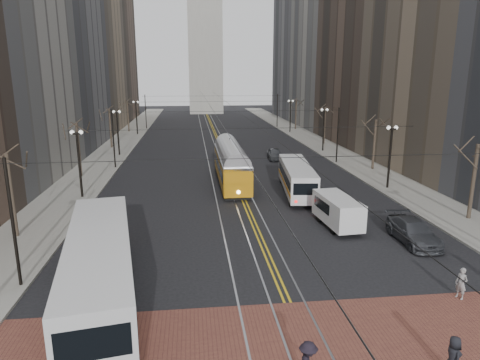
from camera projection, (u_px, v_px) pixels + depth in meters
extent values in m
plane|color=black|center=(283.00, 292.00, 20.83)|extent=(260.00, 260.00, 0.00)
cube|color=gray|center=(118.00, 147.00, 62.56)|extent=(5.00, 140.00, 0.15)
cube|color=gray|center=(317.00, 143.00, 65.86)|extent=(5.00, 140.00, 0.15)
cube|color=brown|center=(305.00, 342.00, 16.97)|extent=(25.00, 6.00, 0.01)
cube|color=gray|center=(220.00, 145.00, 64.23)|extent=(4.80, 130.00, 0.02)
cube|color=gold|center=(220.00, 145.00, 64.23)|extent=(0.42, 130.00, 0.01)
cube|color=slate|center=(32.00, 24.00, 58.31)|extent=(16.00, 20.00, 34.00)
cube|color=brown|center=(94.00, 30.00, 96.17)|extent=(16.00, 20.00, 40.00)
cube|color=brown|center=(388.00, 29.00, 63.92)|extent=(16.00, 20.00, 34.00)
cube|color=slate|center=(314.00, 33.00, 101.79)|extent=(16.00, 20.00, 40.00)
cube|color=#B2AFA5|center=(204.00, 6.00, 112.49)|extent=(9.00, 9.00, 56.00)
cylinder|color=black|center=(80.00, 166.00, 36.01)|extent=(0.20, 0.20, 5.60)
cylinder|color=black|center=(118.00, 134.00, 55.30)|extent=(0.20, 0.20, 5.60)
cylinder|color=black|center=(137.00, 119.00, 74.59)|extent=(0.20, 0.20, 5.60)
cylinder|color=black|center=(390.00, 159.00, 39.02)|extent=(0.20, 0.20, 5.60)
cylinder|color=black|center=(324.00, 131.00, 58.32)|extent=(0.20, 0.20, 5.60)
cylinder|color=black|center=(290.00, 117.00, 77.61)|extent=(0.20, 0.20, 5.60)
cylinder|color=#382D23|center=(12.00, 197.00, 27.11)|extent=(0.28, 0.28, 5.60)
cylinder|color=#382D23|center=(79.00, 151.00, 43.51)|extent=(0.28, 0.28, 5.60)
cylinder|color=#382D23|center=(111.00, 129.00, 60.87)|extent=(0.28, 0.28, 5.60)
cylinder|color=#382D23|center=(128.00, 117.00, 78.23)|extent=(0.28, 0.28, 5.60)
cylinder|color=#382D23|center=(473.00, 183.00, 30.56)|extent=(0.28, 0.28, 5.60)
cylinder|color=#382D23|center=(374.00, 145.00, 46.96)|extent=(0.28, 0.28, 5.60)
cylinder|color=#382D23|center=(324.00, 126.00, 64.32)|extent=(0.28, 0.28, 5.60)
cylinder|color=#382D23|center=(296.00, 115.00, 81.68)|extent=(0.28, 0.28, 5.60)
cylinder|color=black|center=(209.00, 105.00, 62.63)|extent=(0.03, 120.00, 0.03)
cylinder|color=black|center=(230.00, 105.00, 62.96)|extent=(0.03, 120.00, 0.03)
cylinder|color=black|center=(13.00, 225.00, 20.54)|extent=(0.16, 0.16, 6.60)
cylinder|color=black|center=(113.00, 139.00, 47.55)|extent=(0.16, 0.16, 6.60)
cylinder|color=black|center=(146.00, 112.00, 82.28)|extent=(0.16, 0.16, 6.60)
cylinder|color=black|center=(338.00, 136.00, 50.39)|extent=(0.16, 0.16, 6.60)
cylinder|color=black|center=(277.00, 111.00, 85.11)|extent=(0.16, 0.16, 6.60)
cube|color=silver|center=(100.00, 271.00, 19.49)|extent=(4.86, 13.30, 3.26)
cube|color=orange|center=(231.00, 167.00, 41.48)|extent=(2.48, 13.25, 3.12)
cube|color=white|center=(297.00, 179.00, 37.82)|extent=(3.32, 10.37, 2.66)
cube|color=white|center=(337.00, 212.00, 29.51)|extent=(2.27, 5.01, 2.16)
imported|color=#3B3E42|center=(275.00, 154.00, 53.32)|extent=(1.88, 4.17, 1.39)
imported|color=#3F4247|center=(413.00, 231.00, 26.94)|extent=(2.10, 4.97, 1.43)
imported|color=black|center=(453.00, 357.00, 14.88)|extent=(0.54, 0.78, 1.53)
imported|color=gray|center=(461.00, 283.00, 20.09)|extent=(0.56, 0.66, 1.53)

